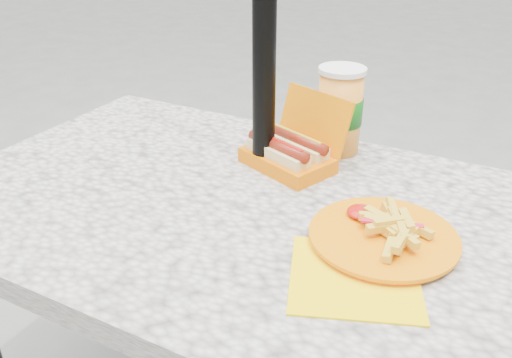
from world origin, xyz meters
The scene contains 5 objects.
picnic_table centered at (0.00, 0.00, 0.64)m, with size 1.20×0.80×0.75m.
umbrella_pole centered at (0.00, 0.16, 1.10)m, with size 0.05×0.05×2.20m, color black.
hotdog_box centered at (0.05, 0.19, 0.79)m, with size 0.24×0.23×0.16m.
fries_plate centered at (0.33, -0.02, 0.76)m, with size 0.28×0.38×0.05m.
soda_cup centered at (0.12, 0.32, 0.85)m, with size 0.11×0.11×0.20m.
Camera 1 is at (0.51, -0.82, 1.30)m, focal length 38.00 mm.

